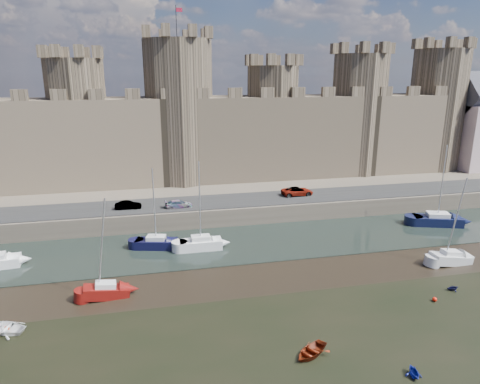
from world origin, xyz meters
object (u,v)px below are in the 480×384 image
at_px(car_2, 179,204).
at_px(sailboat_3, 437,220).
at_px(car_1, 128,205).
at_px(car_3, 297,191).
at_px(sailboat_5, 451,258).
at_px(sailboat_4, 106,290).
at_px(sailboat_1, 156,242).
at_px(sailboat_2, 201,243).

relative_size(car_2, sailboat_3, 0.33).
relative_size(car_1, car_3, 0.73).
bearing_deg(sailboat_5, car_2, 145.14).
bearing_deg(sailboat_4, sailboat_1, 59.95).
bearing_deg(sailboat_1, sailboat_2, -1.73).
height_order(car_3, sailboat_4, sailboat_4).
bearing_deg(sailboat_5, sailboat_3, 58.51).
height_order(car_1, car_3, car_3).
relative_size(car_3, sailboat_5, 0.49).
xyz_separation_m(sailboat_2, sailboat_5, (26.59, -9.66, -0.13)).
height_order(sailboat_3, sailboat_5, sailboat_3).
bearing_deg(sailboat_4, car_1, 80.14).
bearing_deg(sailboat_3, sailboat_4, -148.29).
bearing_deg(car_1, sailboat_4, 178.30).
relative_size(car_2, sailboat_1, 0.38).
xyz_separation_m(sailboat_3, sailboat_5, (-6.44, -11.09, -0.13)).
bearing_deg(sailboat_2, car_2, 101.88).
distance_m(car_2, sailboat_3, 35.81).
distance_m(sailboat_4, sailboat_5, 36.72).
distance_m(car_1, sailboat_2, 13.36).
distance_m(car_3, sailboat_1, 23.60).
xyz_separation_m(car_2, sailboat_4, (-8.27, -18.44, -2.31)).
bearing_deg(car_2, sailboat_1, 152.28).
height_order(sailboat_4, sailboat_5, sailboat_5).
xyz_separation_m(car_2, sailboat_2, (1.86, -9.19, -2.19)).
relative_size(sailboat_2, sailboat_5, 1.09).
height_order(car_3, sailboat_3, sailboat_3).
distance_m(sailboat_1, sailboat_2, 5.40).
distance_m(car_2, sailboat_1, 8.69).
height_order(car_3, sailboat_2, sailboat_2).
bearing_deg(sailboat_3, car_2, -174.72).
bearing_deg(car_1, car_2, -93.73).
distance_m(car_2, sailboat_5, 34.21).
bearing_deg(car_3, car_1, 91.49).
distance_m(car_1, sailboat_4, 19.42).
height_order(sailboat_2, sailboat_3, sailboat_3).
relative_size(car_1, sailboat_3, 0.31).
height_order(car_1, sailboat_1, sailboat_1).
bearing_deg(car_2, car_1, 79.09).
height_order(car_3, sailboat_5, sailboat_5).
relative_size(car_3, sailboat_2, 0.45).
distance_m(sailboat_3, sailboat_5, 12.82).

